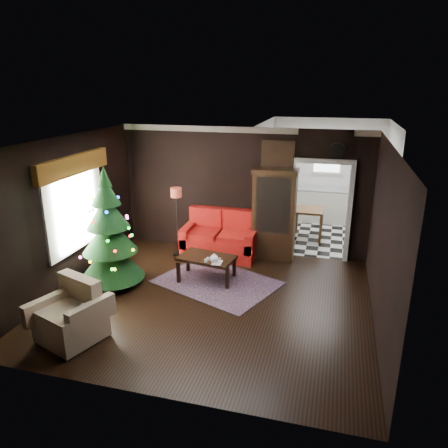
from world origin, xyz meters
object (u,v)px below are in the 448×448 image
(christmas_tree, at_px, (109,232))
(armchair, at_px, (70,312))
(wall_clock, at_px, (337,151))
(kitchen_table, at_px, (308,224))
(floor_lamp, at_px, (177,222))
(loveseat, at_px, (220,235))
(curio_cabinet, at_px, (274,216))
(coffee_table, at_px, (207,268))
(teapot, at_px, (214,259))

(christmas_tree, distance_m, armchair, 1.99)
(wall_clock, distance_m, kitchen_table, 2.43)
(wall_clock, bearing_deg, christmas_tree, -150.27)
(kitchen_table, bearing_deg, floor_lamp, -143.33)
(christmas_tree, xyz_separation_m, kitchen_table, (3.42, 3.52, -0.67))
(wall_clock, relative_size, kitchen_table, 0.43)
(floor_lamp, bearing_deg, loveseat, 21.18)
(wall_clock, bearing_deg, curio_cabinet, -171.47)
(curio_cabinet, bearing_deg, coffee_table, -126.11)
(curio_cabinet, bearing_deg, wall_clock, 8.53)
(loveseat, xyz_separation_m, christmas_tree, (-1.62, -1.87, 0.55))
(floor_lamp, relative_size, christmas_tree, 0.65)
(curio_cabinet, relative_size, armchair, 2.17)
(christmas_tree, height_order, armchair, christmas_tree)
(coffee_table, height_order, wall_clock, wall_clock)
(wall_clock, bearing_deg, coffee_table, -144.04)
(armchair, bearing_deg, wall_clock, 68.36)
(floor_lamp, distance_m, armchair, 3.44)
(floor_lamp, bearing_deg, armchair, -96.72)
(kitchen_table, bearing_deg, christmas_tree, -134.21)
(loveseat, height_order, christmas_tree, christmas_tree)
(coffee_table, bearing_deg, wall_clock, 35.96)
(floor_lamp, bearing_deg, curio_cabinet, 15.41)
(curio_cabinet, bearing_deg, floor_lamp, -164.59)
(coffee_table, xyz_separation_m, teapot, (0.22, -0.25, 0.32))
(loveseat, relative_size, kitchen_table, 2.27)
(wall_clock, bearing_deg, teapot, -137.25)
(christmas_tree, xyz_separation_m, teapot, (1.92, 0.37, -0.48))
(loveseat, relative_size, armchair, 1.94)
(teapot, bearing_deg, loveseat, 101.34)
(christmas_tree, bearing_deg, teapot, 10.97)
(coffee_table, height_order, teapot, teapot)
(floor_lamp, height_order, coffee_table, floor_lamp)
(loveseat, bearing_deg, coffee_table, -86.33)
(christmas_tree, xyz_separation_m, armchair, (0.35, -1.86, -0.59))
(floor_lamp, height_order, christmas_tree, christmas_tree)
(armchair, bearing_deg, coffee_table, 81.09)
(floor_lamp, height_order, armchair, floor_lamp)
(teapot, height_order, wall_clock, wall_clock)
(loveseat, bearing_deg, teapot, -78.66)
(teapot, bearing_deg, wall_clock, 42.75)
(christmas_tree, xyz_separation_m, wall_clock, (3.97, 2.27, 1.33))
(wall_clock, bearing_deg, loveseat, -170.34)
(curio_cabinet, bearing_deg, christmas_tree, -143.01)
(floor_lamp, distance_m, wall_clock, 3.65)
(coffee_table, relative_size, teapot, 5.75)
(christmas_tree, relative_size, kitchen_table, 3.10)
(christmas_tree, relative_size, teapot, 12.64)
(floor_lamp, height_order, wall_clock, wall_clock)
(loveseat, height_order, armchair, loveseat)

